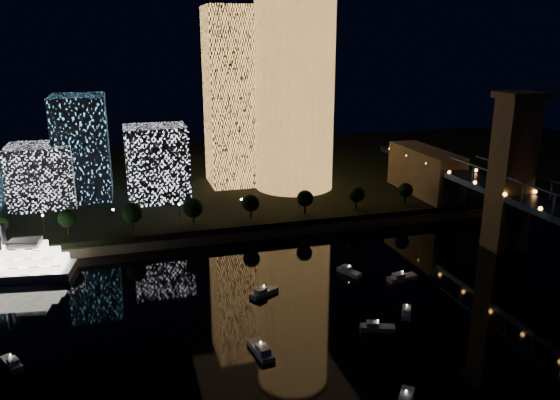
{
  "coord_description": "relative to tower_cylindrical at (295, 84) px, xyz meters",
  "views": [
    {
      "loc": [
        -51.07,
        -88.97,
        65.3
      ],
      "look_at": [
        -9.02,
        55.0,
        20.87
      ],
      "focal_mm": 35.0,
      "sensor_mm": 36.0,
      "label": 1
    }
  ],
  "objects": [
    {
      "name": "street_lamps",
      "position": [
        -51.25,
        -29.83,
        -38.74
      ],
      "size": [
        132.7,
        0.7,
        5.65
      ],
      "color": "black",
      "rests_on": "far_bank"
    },
    {
      "name": "far_bank",
      "position": [
        -17.25,
        36.17,
        -45.26
      ],
      "size": [
        420.0,
        160.0,
        5.0
      ],
      "primitive_type": "cube",
      "color": "black",
      "rests_on": "ground"
    },
    {
      "name": "ground",
      "position": [
        -17.25,
        -123.83,
        -47.76
      ],
      "size": [
        520.0,
        520.0,
        0.0
      ],
      "primitive_type": "plane",
      "color": "black",
      "rests_on": "ground"
    },
    {
      "name": "midrise_blocks",
      "position": [
        -89.38,
        2.87,
        -26.99
      ],
      "size": [
        89.06,
        36.72,
        39.8
      ],
      "color": "white",
      "rests_on": "far_bank"
    },
    {
      "name": "seawall",
      "position": [
        -17.25,
        -41.83,
        -46.26
      ],
      "size": [
        420.0,
        6.0,
        3.0
      ],
      "primitive_type": "cube",
      "color": "#6B5E4C",
      "rests_on": "ground"
    },
    {
      "name": "tower_rectangular",
      "position": [
        -21.9,
        14.08,
        -6.18
      ],
      "size": [
        22.99,
        22.99,
        73.16
      ],
      "primitive_type": "cube",
      "color": "#FFAA51",
      "rests_on": "far_bank"
    },
    {
      "name": "motorboats",
      "position": [
        -21.54,
        -112.6,
        -46.95
      ],
      "size": [
        130.99,
        72.15,
        2.78
      ],
      "color": "silver",
      "rests_on": "ground"
    },
    {
      "name": "tower_cylindrical",
      "position": [
        0.0,
        0.0,
        0.0
      ],
      "size": [
        34.0,
        34.0,
        85.27
      ],
      "color": "#FFAA51",
      "rests_on": "far_bank"
    },
    {
      "name": "esplanade_trees",
      "position": [
        -47.62,
        -35.83,
        -37.29
      ],
      "size": [
        165.3,
        6.8,
        8.9
      ],
      "color": "black",
      "rests_on": "far_bank"
    }
  ]
}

